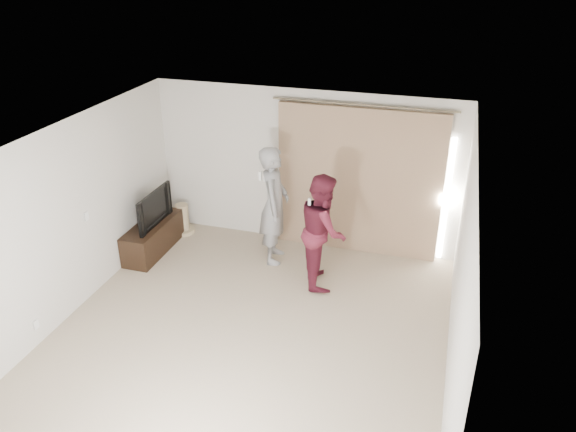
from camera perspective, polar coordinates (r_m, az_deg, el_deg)
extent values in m
plane|color=tan|center=(7.48, -4.12, -12.10)|extent=(5.50, 5.50, 0.00)
cube|color=beige|center=(9.11, 1.70, 4.81)|extent=(5.00, 0.04, 2.60)
cube|color=beige|center=(7.92, -21.62, -0.59)|extent=(0.04, 5.50, 2.60)
cube|color=white|center=(8.24, -19.80, -0.03)|extent=(0.02, 0.08, 0.12)
cube|color=white|center=(7.83, -24.23, -10.02)|extent=(0.02, 0.08, 0.12)
cube|color=silver|center=(6.21, -4.89, 7.06)|extent=(5.00, 5.50, 0.01)
cube|color=tan|center=(8.91, 7.17, 3.41)|extent=(2.60, 0.10, 2.40)
cylinder|color=#655D49|center=(8.51, 7.64, 11.12)|extent=(2.80, 0.03, 0.03)
cube|color=silver|center=(8.92, 15.78, 1.53)|extent=(0.08, 0.04, 2.00)
cube|color=black|center=(9.46, -13.55, -2.11)|extent=(0.45, 1.31, 0.50)
imported|color=black|center=(9.23, -13.89, 0.83)|extent=(0.13, 0.99, 0.57)
cylinder|color=tan|center=(10.06, -10.56, -1.43)|extent=(0.40, 0.40, 0.07)
cylinder|color=tan|center=(9.94, -10.69, -0.08)|extent=(0.22, 0.22, 0.46)
imported|color=gray|center=(8.67, -1.42, 1.10)|extent=(0.57, 0.76, 1.90)
cube|color=white|center=(8.43, -2.83, 4.08)|extent=(0.04, 0.04, 0.14)
cube|color=white|center=(8.67, -2.33, 3.84)|extent=(0.05, 0.05, 0.09)
imported|color=#581828|center=(8.13, 3.56, -1.45)|extent=(0.89, 1.00, 1.72)
cube|color=white|center=(7.87, 2.21, 1.36)|extent=(0.04, 0.04, 0.14)
cube|color=white|center=(8.12, 2.59, 1.25)|extent=(0.05, 0.05, 0.09)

